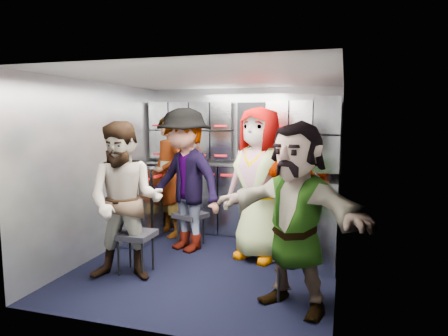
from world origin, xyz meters
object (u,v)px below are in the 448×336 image
(jump_seat_mid_left, at_px, (191,217))
(attendant_arc_a, at_px, (125,202))
(jump_seat_center, at_px, (262,223))
(attendant_arc_e, at_px, (295,216))
(jump_seat_near_left, at_px, (135,237))
(attendant_arc_b, at_px, (185,180))
(attendant_arc_c, at_px, (259,184))
(jump_seat_mid_right, at_px, (299,223))
(attendant_standing, at_px, (169,176))
(attendant_arc_d, at_px, (298,195))
(jump_seat_near_right, at_px, (297,256))

(jump_seat_mid_left, height_order, attendant_arc_a, attendant_arc_a)
(jump_seat_mid_left, bearing_deg, jump_seat_center, -1.72)
(jump_seat_center, height_order, attendant_arc_e, attendant_arc_e)
(jump_seat_near_left, bearing_deg, attendant_arc_e, -10.23)
(attendant_arc_a, xyz_separation_m, attendant_arc_b, (0.22, 1.05, 0.08))
(attendant_arc_b, relative_size, attendant_arc_c, 1.00)
(jump_seat_mid_left, height_order, attendant_arc_c, attendant_arc_c)
(jump_seat_center, xyz_separation_m, attendant_arc_e, (0.56, -1.33, 0.44))
(jump_seat_mid_left, relative_size, jump_seat_mid_right, 0.94)
(attendant_standing, relative_size, attendant_arc_a, 1.04)
(attendant_arc_a, relative_size, attendant_arc_b, 0.91)
(jump_seat_mid_right, distance_m, attendant_arc_e, 1.32)
(jump_seat_center, xyz_separation_m, attendant_arc_b, (-0.96, -0.15, 0.51))
(jump_seat_mid_right, xyz_separation_m, attendant_arc_e, (0.10, -1.26, 0.39))
(jump_seat_mid_left, height_order, attendant_arc_d, attendant_arc_d)
(jump_seat_near_left, height_order, attendant_arc_e, attendant_arc_e)
(jump_seat_center, relative_size, attendant_arc_d, 0.27)
(jump_seat_mid_left, bearing_deg, attendant_arc_d, -11.25)
(jump_seat_near_left, bearing_deg, jump_seat_mid_left, 78.07)
(jump_seat_mid_right, xyz_separation_m, attendant_standing, (-1.88, 0.45, 0.41))
(jump_seat_mid_left, xyz_separation_m, attendant_standing, (-0.46, 0.35, 0.47))
(attendant_arc_c, bearing_deg, attendant_standing, 178.68)
(attendant_arc_a, relative_size, attendant_arc_e, 0.99)
(jump_seat_center, xyz_separation_m, jump_seat_near_right, (0.56, -1.15, 0.02))
(attendant_arc_d, bearing_deg, attendant_arc_e, -106.37)
(jump_seat_mid_right, bearing_deg, attendant_standing, 166.57)
(jump_seat_near_left, xyz_separation_m, attendant_arc_a, (-0.00, -0.18, 0.42))
(jump_seat_mid_left, distance_m, attendant_standing, 0.75)
(attendant_arc_a, height_order, attendant_arc_c, attendant_arc_c)
(attendant_standing, distance_m, attendant_arc_b, 0.70)
(attendant_arc_b, bearing_deg, jump_seat_mid_left, 114.17)
(jump_seat_near_right, distance_m, attendant_arc_a, 1.78)
(attendant_arc_b, bearing_deg, jump_seat_near_left, -80.13)
(attendant_arc_a, bearing_deg, attendant_arc_c, 27.33)
(jump_seat_center, relative_size, attendant_arc_c, 0.24)
(attendant_arc_a, bearing_deg, jump_seat_center, 31.97)
(jump_seat_near_left, relative_size, attendant_arc_e, 0.27)
(jump_seat_near_right, relative_size, attendant_arc_a, 0.28)
(jump_seat_center, height_order, attendant_arc_b, attendant_arc_b)
(jump_seat_near_right, bearing_deg, attendant_standing, 142.27)
(attendant_standing, xyz_separation_m, attendant_arc_d, (1.88, -0.63, -0.04))
(jump_seat_center, height_order, attendant_standing, attendant_standing)
(attendant_arc_d, height_order, attendant_arc_e, attendant_arc_e)
(jump_seat_near_right, height_order, attendant_arc_e, attendant_arc_e)
(jump_seat_center, distance_m, attendant_standing, 1.54)
(attendant_arc_e, bearing_deg, attendant_arc_c, 142.05)
(attendant_standing, height_order, attendant_arc_c, attendant_arc_c)
(jump_seat_mid_left, xyz_separation_m, jump_seat_near_right, (1.51, -1.18, 0.03))
(attendant_arc_e, bearing_deg, jump_seat_mid_right, 120.87)
(jump_seat_mid_left, bearing_deg, jump_seat_near_right, -38.01)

